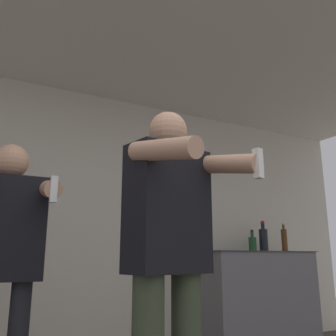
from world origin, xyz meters
The scene contains 9 objects.
wall_back centered at (0.00, 2.81, 1.27)m, with size 7.00×0.06×2.55m.
ceiling_slab centered at (0.00, 1.39, 2.57)m, with size 7.00×3.30×0.05m.
counter centered at (1.85, 2.46, 0.49)m, with size 1.28×0.67×0.97m.
bottle_dark_rum centered at (1.33, 2.49, 1.10)m, with size 0.09×0.09×0.34m.
bottle_green_wine centered at (2.07, 2.49, 1.11)m, with size 0.10×0.10×0.34m.
bottle_tall_gin centered at (2.38, 2.49, 1.11)m, with size 0.07×0.07×0.33m.
bottle_red_label centered at (1.91, 2.49, 1.06)m, with size 0.08×0.08×0.24m.
person_woman_foreground centered at (0.01, 0.85, 0.94)m, with size 0.58×0.60×1.65m.
person_man_side centered at (-0.68, 1.52, 0.96)m, with size 0.51×0.44×1.56m.
Camera 1 is at (-0.85, -0.78, 0.90)m, focal length 40.00 mm.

